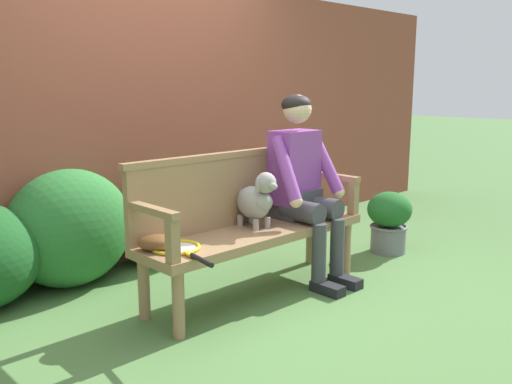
% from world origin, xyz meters
% --- Properties ---
extents(ground_plane, '(40.00, 40.00, 0.00)m').
position_xyz_m(ground_plane, '(0.00, 0.00, 0.00)').
color(ground_plane, '#4C753D').
extents(brick_garden_fence, '(8.00, 0.30, 2.23)m').
position_xyz_m(brick_garden_fence, '(0.00, 1.38, 1.11)').
color(brick_garden_fence, brown).
rests_on(brick_garden_fence, ground).
extents(hedge_bush_mid_right, '(0.74, 0.52, 0.67)m').
position_xyz_m(hedge_bush_mid_right, '(-0.03, 1.05, 0.33)').
color(hedge_bush_mid_right, '#337538').
rests_on(hedge_bush_mid_right, ground).
extents(hedge_bush_mid_left, '(0.89, 0.65, 0.82)m').
position_xyz_m(hedge_bush_mid_left, '(-0.81, 1.02, 0.41)').
color(hedge_bush_mid_left, '#286B2D').
rests_on(hedge_bush_mid_left, ground).
extents(garden_bench, '(1.69, 0.47, 0.45)m').
position_xyz_m(garden_bench, '(0.00, 0.00, 0.39)').
color(garden_bench, '#93704C').
rests_on(garden_bench, ground).
extents(bench_backrest, '(1.73, 0.06, 0.50)m').
position_xyz_m(bench_backrest, '(0.00, 0.20, 0.71)').
color(bench_backrest, '#93704C').
rests_on(bench_backrest, garden_bench).
extents(bench_armrest_left_end, '(0.06, 0.47, 0.28)m').
position_xyz_m(bench_armrest_left_end, '(-0.81, -0.08, 0.65)').
color(bench_armrest_left_end, '#93704C').
rests_on(bench_armrest_left_end, garden_bench).
extents(bench_armrest_right_end, '(0.06, 0.47, 0.28)m').
position_xyz_m(bench_armrest_right_end, '(0.81, -0.08, 0.65)').
color(bench_armrest_right_end, '#93704C').
rests_on(bench_armrest_right_end, garden_bench).
extents(person_seated, '(0.56, 0.63, 1.32)m').
position_xyz_m(person_seated, '(0.45, -0.01, 0.72)').
color(person_seated, black).
rests_on(person_seated, ground).
extents(dog_on_bench, '(0.20, 0.39, 0.38)m').
position_xyz_m(dog_on_bench, '(0.03, 0.02, 0.64)').
color(dog_on_bench, gray).
rests_on(dog_on_bench, garden_bench).
extents(tennis_racket, '(0.33, 0.58, 0.03)m').
position_xyz_m(tennis_racket, '(-0.65, -0.02, 0.46)').
color(tennis_racket, yellow).
rests_on(tennis_racket, garden_bench).
extents(baseball_glove, '(0.28, 0.26, 0.09)m').
position_xyz_m(baseball_glove, '(-0.73, 0.06, 0.50)').
color(baseball_glove, brown).
rests_on(baseball_glove, garden_bench).
extents(potted_plant, '(0.37, 0.37, 0.52)m').
position_xyz_m(potted_plant, '(1.46, -0.09, 0.28)').
color(potted_plant, slate).
rests_on(potted_plant, ground).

